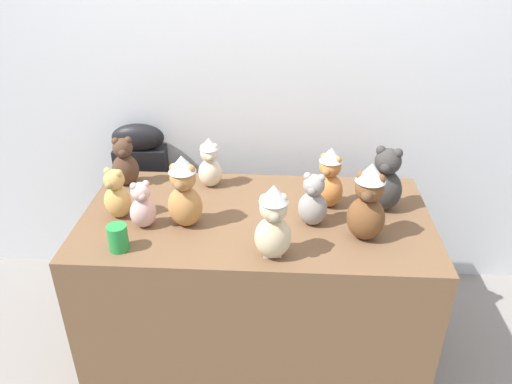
# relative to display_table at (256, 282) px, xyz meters

# --- Properties ---
(ground_plane) EXTENTS (10.00, 10.00, 0.00)m
(ground_plane) POSITION_rel_display_table_xyz_m (0.00, -0.25, -0.38)
(ground_plane) COLOR gray
(wall_back) EXTENTS (7.00, 0.08, 2.60)m
(wall_back) POSITION_rel_display_table_xyz_m (0.00, 0.65, 0.92)
(wall_back) COLOR silver
(wall_back) RESTS_ON ground_plane
(display_table) EXTENTS (1.56, 0.80, 0.76)m
(display_table) POSITION_rel_display_table_xyz_m (0.00, 0.00, 0.00)
(display_table) COLOR brown
(display_table) RESTS_ON ground_plane
(instrument_case) EXTENTS (0.29, 0.14, 0.98)m
(instrument_case) POSITION_rel_display_table_xyz_m (-0.66, 0.53, 0.11)
(instrument_case) COLOR black
(instrument_case) RESTS_ON ground_plane
(teddy_bear_cocoa) EXTENTS (0.15, 0.14, 0.25)m
(teddy_bear_cocoa) POSITION_rel_display_table_xyz_m (-0.66, 0.26, 0.50)
(teddy_bear_cocoa) COLOR #4C3323
(teddy_bear_cocoa) RESTS_ON display_table
(teddy_bear_charcoal) EXTENTS (0.19, 0.18, 0.31)m
(teddy_bear_charcoal) POSITION_rel_display_table_xyz_m (0.57, 0.09, 0.52)
(teddy_bear_charcoal) COLOR #383533
(teddy_bear_charcoal) RESTS_ON display_table
(teddy_bear_ginger) EXTENTS (0.17, 0.16, 0.29)m
(teddy_bear_ginger) POSITION_rel_display_table_xyz_m (0.32, 0.11, 0.52)
(teddy_bear_ginger) COLOR #D17F3D
(teddy_bear_ginger) RESTS_ON display_table
(teddy_bear_chestnut) EXTENTS (0.19, 0.17, 0.34)m
(teddy_bear_chestnut) POSITION_rel_display_table_xyz_m (0.46, -0.15, 0.55)
(teddy_bear_chestnut) COLOR brown
(teddy_bear_chestnut) RESTS_ON display_table
(teddy_bear_cream) EXTENTS (0.13, 0.12, 0.26)m
(teddy_bear_cream) POSITION_rel_display_table_xyz_m (-0.24, 0.27, 0.51)
(teddy_bear_cream) COLOR beige
(teddy_bear_cream) RESTS_ON display_table
(teddy_bear_blush) EXTENTS (0.14, 0.13, 0.22)m
(teddy_bear_blush) POSITION_rel_display_table_xyz_m (-0.47, -0.11, 0.48)
(teddy_bear_blush) COLOR beige
(teddy_bear_blush) RESTS_ON display_table
(teddy_bear_caramel) EXTENTS (0.16, 0.14, 0.33)m
(teddy_bear_caramel) POSITION_rel_display_table_xyz_m (-0.30, -0.09, 0.54)
(teddy_bear_caramel) COLOR #B27A42
(teddy_bear_caramel) RESTS_ON display_table
(teddy_bear_sand) EXTENTS (0.16, 0.14, 0.32)m
(teddy_bear_sand) POSITION_rel_display_table_xyz_m (0.08, -0.30, 0.54)
(teddy_bear_sand) COLOR #CCB78E
(teddy_bear_sand) RESTS_ON display_table
(teddy_bear_honey) EXTENTS (0.15, 0.13, 0.24)m
(teddy_bear_honey) POSITION_rel_display_table_xyz_m (-0.61, -0.04, 0.49)
(teddy_bear_honey) COLOR tan
(teddy_bear_honey) RESTS_ON display_table
(teddy_bear_ash) EXTENTS (0.15, 0.13, 0.24)m
(teddy_bear_ash) POSITION_rel_display_table_xyz_m (0.25, -0.05, 0.50)
(teddy_bear_ash) COLOR gray
(teddy_bear_ash) RESTS_ON display_table
(party_cup_green) EXTENTS (0.08, 0.08, 0.11)m
(party_cup_green) POSITION_rel_display_table_xyz_m (-0.53, -0.29, 0.44)
(party_cup_green) COLOR #238C3D
(party_cup_green) RESTS_ON display_table
(name_card_front_left) EXTENTS (0.07, 0.02, 0.05)m
(name_card_front_left) POSITION_rel_display_table_xyz_m (0.08, -0.31, 0.41)
(name_card_front_left) COLOR white
(name_card_front_left) RESTS_ON display_table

